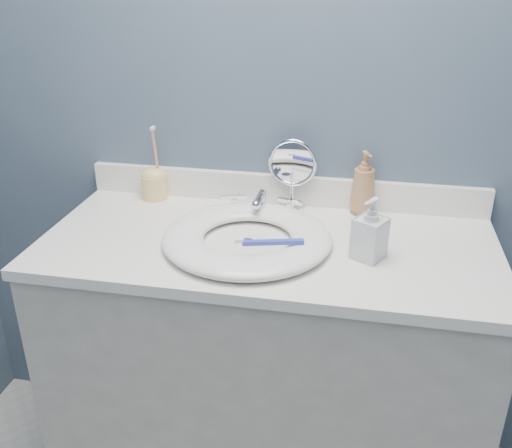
% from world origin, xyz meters
% --- Properties ---
extents(back_wall, '(2.20, 0.02, 2.40)m').
position_xyz_m(back_wall, '(0.00, 1.25, 1.20)').
color(back_wall, '#415362').
rests_on(back_wall, ground).
extents(vanity_cabinet, '(1.20, 0.55, 0.85)m').
position_xyz_m(vanity_cabinet, '(0.00, 0.97, 0.42)').
color(vanity_cabinet, beige).
rests_on(vanity_cabinet, ground).
extents(countertop, '(1.22, 0.57, 0.03)m').
position_xyz_m(countertop, '(0.00, 0.97, 0.86)').
color(countertop, white).
rests_on(countertop, vanity_cabinet).
extents(backsplash, '(1.22, 0.02, 0.09)m').
position_xyz_m(backsplash, '(0.00, 1.24, 0.93)').
color(backsplash, white).
rests_on(backsplash, countertop).
extents(basin, '(0.45, 0.45, 0.04)m').
position_xyz_m(basin, '(-0.05, 0.94, 0.90)').
color(basin, white).
rests_on(basin, countertop).
extents(drain, '(0.04, 0.04, 0.01)m').
position_xyz_m(drain, '(-0.05, 0.94, 0.88)').
color(drain, silver).
rests_on(drain, countertop).
extents(faucet, '(0.25, 0.13, 0.07)m').
position_xyz_m(faucet, '(-0.05, 1.14, 0.91)').
color(faucet, silver).
rests_on(faucet, countertop).
extents(makeup_mirror, '(0.15, 0.08, 0.22)m').
position_xyz_m(makeup_mirror, '(0.03, 1.21, 1.00)').
color(makeup_mirror, silver).
rests_on(makeup_mirror, countertop).
extents(soap_bottle_amber, '(0.10, 0.10, 0.19)m').
position_xyz_m(soap_bottle_amber, '(0.24, 1.21, 0.97)').
color(soap_bottle_amber, '#A8744C').
rests_on(soap_bottle_amber, countertop).
extents(soap_bottle_clear, '(0.10, 0.10, 0.16)m').
position_xyz_m(soap_bottle_clear, '(0.27, 0.93, 0.96)').
color(soap_bottle_clear, silver).
rests_on(soap_bottle_clear, countertop).
extents(toothbrush_holder, '(0.08, 0.08, 0.23)m').
position_xyz_m(toothbrush_holder, '(-0.40, 1.20, 0.93)').
color(toothbrush_holder, '#F3CE79').
rests_on(toothbrush_holder, countertop).
extents(toothbrush_lying, '(0.17, 0.06, 0.02)m').
position_xyz_m(toothbrush_lying, '(0.02, 0.88, 0.92)').
color(toothbrush_lying, '#333CB6').
rests_on(toothbrush_lying, basin).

